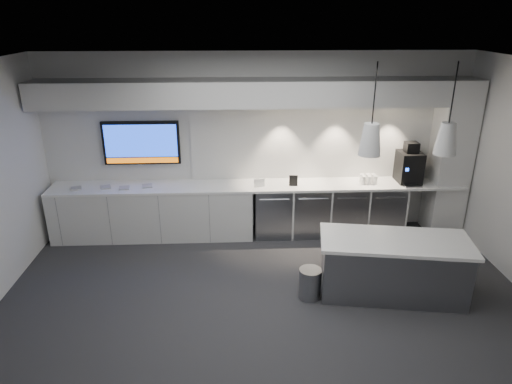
{
  "coord_description": "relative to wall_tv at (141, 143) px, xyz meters",
  "views": [
    {
      "loc": [
        -0.37,
        -4.88,
        3.53
      ],
      "look_at": [
        -0.08,
        1.1,
        1.19
      ],
      "focal_mm": 32.0,
      "sensor_mm": 36.0,
      "label": 1
    }
  ],
  "objects": [
    {
      "name": "floor",
      "position": [
        1.9,
        -2.45,
        -1.56
      ],
      "size": [
        7.0,
        7.0,
        0.0
      ],
      "primitive_type": "plane",
      "color": "#2C2C2F",
      "rests_on": "ground"
    },
    {
      "name": "ceiling",
      "position": [
        1.9,
        -2.45,
        1.44
      ],
      "size": [
        7.0,
        7.0,
        0.0
      ],
      "primitive_type": "plane",
      "rotation": [
        3.14,
        0.0,
        0.0
      ],
      "color": "black",
      "rests_on": "wall_back"
    },
    {
      "name": "wall_back",
      "position": [
        1.9,
        0.05,
        -0.06
      ],
      "size": [
        7.0,
        0.0,
        7.0
      ],
      "primitive_type": "plane",
      "rotation": [
        1.57,
        0.0,
        0.0
      ],
      "color": "silver",
      "rests_on": "floor"
    },
    {
      "name": "wall_front",
      "position": [
        1.9,
        -4.95,
        -0.06
      ],
      "size": [
        7.0,
        0.0,
        7.0
      ],
      "primitive_type": "plane",
      "rotation": [
        -1.57,
        0.0,
        0.0
      ],
      "color": "silver",
      "rests_on": "floor"
    },
    {
      "name": "back_counter",
      "position": [
        1.9,
        -0.27,
        -0.68
      ],
      "size": [
        6.8,
        0.65,
        0.04
      ],
      "primitive_type": "cube",
      "color": "white",
      "rests_on": "left_base_cabinets"
    },
    {
      "name": "left_base_cabinets",
      "position": [
        0.15,
        -0.27,
        -1.13
      ],
      "size": [
        3.3,
        0.63,
        0.86
      ],
      "primitive_type": "cube",
      "color": "silver",
      "rests_on": "floor"
    },
    {
      "name": "fridge_unit_a",
      "position": [
        2.15,
        -0.27,
        -1.13
      ],
      "size": [
        0.6,
        0.61,
        0.85
      ],
      "primitive_type": "cube",
      "color": "gray",
      "rests_on": "floor"
    },
    {
      "name": "fridge_unit_b",
      "position": [
        2.78,
        -0.27,
        -1.13
      ],
      "size": [
        0.6,
        0.61,
        0.85
      ],
      "primitive_type": "cube",
      "color": "gray",
      "rests_on": "floor"
    },
    {
      "name": "fridge_unit_c",
      "position": [
        3.41,
        -0.27,
        -1.13
      ],
      "size": [
        0.6,
        0.61,
        0.85
      ],
      "primitive_type": "cube",
      "color": "gray",
      "rests_on": "floor"
    },
    {
      "name": "fridge_unit_d",
      "position": [
        4.04,
        -0.27,
        -1.13
      ],
      "size": [
        0.6,
        0.61,
        0.85
      ],
      "primitive_type": "cube",
      "color": "gray",
      "rests_on": "floor"
    },
    {
      "name": "backsplash",
      "position": [
        3.1,
        0.03,
        -0.01
      ],
      "size": [
        4.6,
        0.03,
        1.3
      ],
      "primitive_type": "cube",
      "color": "silver",
      "rests_on": "wall_back"
    },
    {
      "name": "soffit",
      "position": [
        1.9,
        -0.25,
        0.84
      ],
      "size": [
        6.9,
        0.6,
        0.4
      ],
      "primitive_type": "cube",
      "color": "silver",
      "rests_on": "wall_back"
    },
    {
      "name": "column",
      "position": [
        5.1,
        -0.25,
        -0.26
      ],
      "size": [
        0.55,
        0.55,
        2.6
      ],
      "primitive_type": "cube",
      "color": "silver",
      "rests_on": "floor"
    },
    {
      "name": "wall_tv",
      "position": [
        0.0,
        0.0,
        0.0
      ],
      "size": [
        1.25,
        0.07,
        0.72
      ],
      "color": "black",
      "rests_on": "wall_back"
    },
    {
      "name": "island",
      "position": [
        3.59,
        -2.17,
        -1.15
      ],
      "size": [
        2.03,
        1.12,
        0.82
      ],
      "rotation": [
        0.0,
        0.0,
        -0.16
      ],
      "color": "gray",
      "rests_on": "floor"
    },
    {
      "name": "bin",
      "position": [
        2.49,
        -2.2,
        -1.35
      ],
      "size": [
        0.35,
        0.35,
        0.42
      ],
      "primitive_type": "cylinder",
      "rotation": [
        0.0,
        0.0,
        0.17
      ],
      "color": "gray",
      "rests_on": "floor"
    },
    {
      "name": "coffee_machine",
      "position": [
        4.42,
        -0.25,
        -0.38
      ],
      "size": [
        0.37,
        0.54,
        0.68
      ],
      "rotation": [
        0.0,
        0.0,
        0.0
      ],
      "color": "black",
      "rests_on": "back_counter"
    },
    {
      "name": "sign_black",
      "position": [
        2.48,
        -0.36,
        -0.57
      ],
      "size": [
        0.14,
        0.03,
        0.18
      ],
      "primitive_type": "cube",
      "rotation": [
        0.0,
        0.0,
        -0.09
      ],
      "color": "black",
      "rests_on": "back_counter"
    },
    {
      "name": "sign_white",
      "position": [
        1.92,
        -0.38,
        -0.59
      ],
      "size": [
        0.18,
        0.07,
        0.14
      ],
      "primitive_type": "cube",
      "rotation": [
        0.0,
        0.0,
        0.3
      ],
      "color": "white",
      "rests_on": "back_counter"
    },
    {
      "name": "cup_cluster",
      "position": [
        3.74,
        -0.31,
        -0.59
      ],
      "size": [
        0.27,
        0.17,
        0.15
      ],
      "primitive_type": null,
      "color": "white",
      "rests_on": "back_counter"
    },
    {
      "name": "tray_a",
      "position": [
        -1.03,
        -0.35,
        -0.65
      ],
      "size": [
        0.2,
        0.2,
        0.02
      ],
      "primitive_type": "cube",
      "rotation": [
        0.0,
        0.0,
        0.31
      ],
      "color": "#A0A0A0",
      "rests_on": "back_counter"
    },
    {
      "name": "tray_b",
      "position": [
        -0.58,
        -0.32,
        -0.65
      ],
      "size": [
        0.2,
        0.2,
        0.02
      ],
      "primitive_type": "cube",
      "rotation": [
        0.0,
        0.0,
        0.33
      ],
      "color": "#A0A0A0",
      "rests_on": "back_counter"
    },
    {
      "name": "tray_c",
      "position": [
        -0.27,
        -0.36,
        -0.65
      ],
      "size": [
        0.18,
        0.18,
        0.02
      ],
      "primitive_type": "cube",
      "rotation": [
        0.0,
        0.0,
        0.16
      ],
      "color": "#A0A0A0",
      "rests_on": "back_counter"
    },
    {
      "name": "tray_d",
      "position": [
        0.09,
        -0.29,
        -0.65
      ],
      "size": [
        0.19,
        0.19,
        0.02
      ],
      "primitive_type": "cube",
      "rotation": [
        0.0,
        0.0,
        0.22
      ],
      "color": "#A0A0A0",
      "rests_on": "back_counter"
    },
    {
      "name": "pendant_left",
      "position": [
        3.13,
        -2.17,
        0.59
      ],
      "size": [
        0.27,
        0.27,
        1.08
      ],
      "color": "silver",
      "rests_on": "ceiling"
    },
    {
      "name": "pendant_right",
      "position": [
        4.05,
        -2.17,
        0.59
      ],
      "size": [
        0.27,
        0.27,
        1.08
      ],
      "color": "silver",
      "rests_on": "ceiling"
    }
  ]
}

